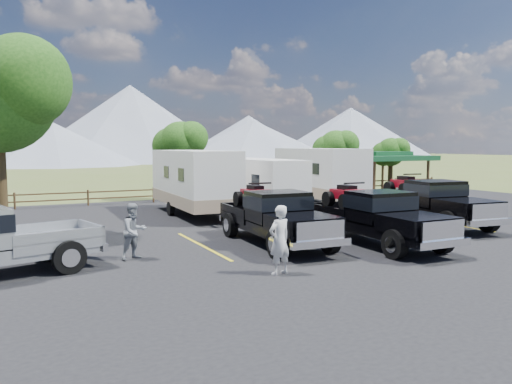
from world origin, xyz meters
name	(u,v)px	position (x,y,z in m)	size (l,w,h in m)	color
ground	(407,252)	(0.00, 0.00, 0.00)	(320.00, 320.00, 0.00)	#4D5E27
asphalt_lot	(353,237)	(0.00, 3.00, 0.02)	(44.00, 34.00, 0.04)	black
stall_lines	(338,233)	(0.00, 4.00, 0.04)	(12.12, 5.50, 0.01)	gold
tree_ne_a	(335,148)	(8.97, 17.01, 3.48)	(3.11, 2.92, 4.76)	black
tree_ne_b	(390,152)	(14.98, 18.01, 3.13)	(2.77, 2.59, 4.27)	black
tree_north	(180,143)	(-2.03, 19.02, 3.83)	(3.46, 3.24, 5.25)	black
rail_fence	(239,190)	(2.00, 18.50, 0.61)	(36.12, 0.12, 1.00)	#503C22
pavilion	(379,157)	(13.00, 17.00, 2.79)	(6.20, 6.20, 3.22)	#503C22
mountain_range	(32,126)	(-7.63, 105.98, 7.87)	(209.00, 71.00, 20.00)	gray
rig_left	(274,215)	(-3.46, 3.18, 1.09)	(2.54, 6.63, 2.19)	black
rig_center	(375,216)	(-0.17, 1.50, 1.10)	(2.42, 6.62, 2.20)	black
rig_right	(431,201)	(4.95, 3.82, 1.14)	(2.98, 7.05, 2.29)	black
trailer_left	(194,181)	(-3.60, 11.77, 1.80)	(2.70, 9.68, 3.36)	white
trailer_center	(259,185)	(-0.43, 10.56, 1.57)	(2.39, 8.41, 2.92)	white
trailer_right	(319,175)	(4.99, 13.10, 1.84)	(3.33, 9.95, 3.44)	white
person_a	(279,240)	(-5.42, -0.76, 1.02)	(0.72, 0.47, 1.96)	silver
person_b	(134,231)	(-8.67, 2.93, 0.94)	(0.88, 0.68, 1.80)	slate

